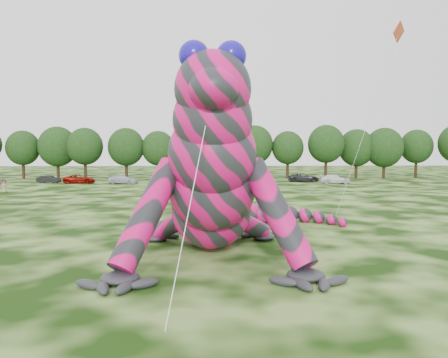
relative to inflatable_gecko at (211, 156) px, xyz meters
The scene contains 27 objects.
ground 7.53m from the inflatable_gecko, behind, with size 240.00×240.00×0.00m, color #16330A.
inflatable_gecko is the anchor object (origin of this frame).
flying_kite 14.94m from the inflatable_gecko, 19.75° to the left, with size 3.66×4.55×14.41m.
tree_4 67.70m from the inflatable_gecko, 121.09° to the left, with size 6.22×5.60×9.06m, color black, non-canonical shape.
tree_5 64.33m from the inflatable_gecko, 116.24° to the left, with size 7.16×6.44×9.80m, color black, non-canonical shape.
tree_6 60.44m from the inflatable_gecko, 112.24° to the left, with size 6.52×5.86×9.49m, color black, non-canonical shape.
tree_7 58.14m from the inflatable_gecko, 105.36° to the left, with size 6.68×6.01×9.48m, color black, non-canonical shape.
tree_8 57.05m from the inflatable_gecko, 99.62° to the left, with size 6.14×5.53×8.94m, color black, non-canonical shape.
tree_9 56.77m from the inflatable_gecko, 94.30° to the left, with size 5.27×4.74×8.68m, color black, non-canonical shape.
tree_10 57.87m from the inflatable_gecko, 87.94° to the left, with size 7.09×6.38×10.50m, color black, non-canonical shape.
tree_11 58.07m from the inflatable_gecko, 81.62° to the left, with size 7.01×6.31×10.07m, color black, non-canonical shape.
tree_12 58.87m from the inflatable_gecko, 75.54° to the left, with size 5.99×5.39×8.97m, color black, non-canonical shape.
tree_13 60.46m from the inflatable_gecko, 68.85° to the left, with size 6.83×6.15×10.13m, color black, non-canonical shape.
tree_14 64.45m from the inflatable_gecko, 64.11° to the left, with size 6.82×6.14×9.40m, color black, non-canonical shape.
tree_15 65.97m from the inflatable_gecko, 59.83° to the left, with size 7.17×6.45×9.63m, color black, non-canonical shape.
tree_16 71.05m from the inflatable_gecko, 55.61° to the left, with size 6.26×5.63×9.37m, color black, non-canonical shape.
car_1 54.48m from the inflatable_gecko, 119.17° to the left, with size 1.35×3.86×1.27m, color black.
car_2 51.45m from the inflatable_gecko, 114.49° to the left, with size 2.35×5.10×1.42m, color #810A03.
car_3 48.09m from the inflatable_gecko, 107.03° to the left, with size 1.93×4.75×1.38m, color #B6BBC0.
car_4 46.16m from the inflatable_gecko, 93.80° to the left, with size 1.62×4.02×1.37m, color #151E4A.
car_5 48.47m from the inflatable_gecko, 86.70° to the left, with size 1.38×3.97×1.31m, color silver.
car_6 51.57m from the inflatable_gecko, 71.86° to the left, with size 2.43×5.26×1.46m, color #232426.
car_7 49.87m from the inflatable_gecko, 65.81° to the left, with size 1.99×4.89×1.42m, color white.
spectator_3 30.13m from the inflatable_gecko, 77.36° to the left, with size 1.09×0.45×1.86m, color gray.
spectator_4 41.17m from the inflatable_gecko, 129.94° to the left, with size 0.84×0.55×1.72m, color gray.
spectator_2 32.94m from the inflatable_gecko, 79.20° to the left, with size 1.22×0.70×1.89m, color gray.
spectator_5 17.27m from the inflatable_gecko, 88.82° to the left, with size 1.48×0.47×1.60m, color gray.
Camera 1 is at (5.26, -24.18, 5.67)m, focal length 35.00 mm.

